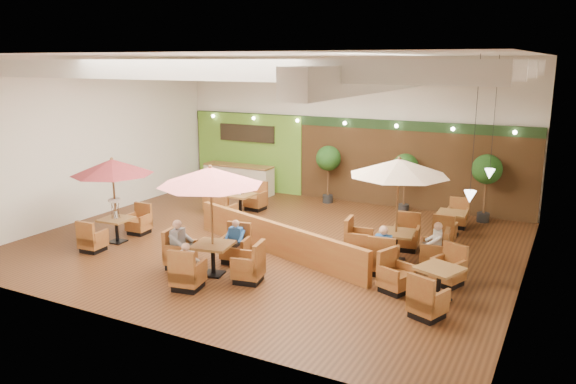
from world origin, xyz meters
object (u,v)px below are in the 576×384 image
Objects in this scene: table_5 at (451,224)px; topiary_2 at (487,172)px; diner_0 at (187,260)px; diner_2 at (180,240)px; service_counter at (239,179)px; table_1 at (211,202)px; topiary_0 at (328,161)px; diner_4 at (435,240)px; diner_1 at (235,236)px; table_0 at (113,178)px; table_2 at (398,192)px; booth_divider at (276,239)px; table_4 at (426,282)px; topiary_1 at (405,169)px; diner_3 at (384,245)px; table_3 at (234,203)px.

topiary_2 reaches higher than table_5.
diner_2 is at bearing 125.83° from diner_0.
service_counter is 9.23m from table_1.
table_1 is at bearing -87.13° from topiary_0.
table_1 is at bearing -122.95° from topiary_2.
diner_4 is at bearing 22.24° from table_1.
table_0 is at bearing -6.86° from diner_1.
table_2 reaches higher than service_counter.
booth_divider is at bearing 61.65° from table_1.
table_4 is (1.34, -2.05, -1.57)m from table_2.
booth_divider is 3.22m from diner_0.
booth_divider is 6.53m from topiary_1.
table_4 is 5.13m from table_5.
diner_3 is at bearing 120.82° from diner_4.
booth_divider is at bearing -137.09° from table_5.
booth_divider is 2.57× the size of table_0.
table_1 is at bearing -59.69° from table_3.
diner_1 is (-5.17, -0.03, 0.35)m from table_4.
diner_0 is (-5.34, -9.29, -1.00)m from topiary_2.
table_3 is at bearing -147.72° from topiary_1.
table_1 is (-0.68, -2.09, 1.47)m from booth_divider.
diner_1 is at bearing -58.16° from service_counter.
diner_0 is 6.43m from diner_4.
diner_0 is (-0.00, -1.05, -1.20)m from table_1.
service_counter is at bearing 148.94° from booth_divider.
table_1 is 4.04× the size of diner_0.
topiary_2 reaches higher than topiary_1.
table_5 is at bearing -142.17° from diner_1.
table_5 is 1.21× the size of topiary_1.
table_1 reaches higher than diner_2.
diner_1 reaches higher than booth_divider.
topiary_1 is 2.50× the size of diner_2.
table_4 is at bearing -23.90° from table_3.
diner_1 is (-3.82, -2.08, -1.22)m from table_2.
diner_2 reaches higher than table_5.
diner_1 is at bearing 126.98° from diner_2.
table_5 is 3.25× the size of diner_4.
diner_4 is (4.89, 4.18, 0.03)m from diner_0.
topiary_0 reaches higher than diner_3.
diner_0 is at bearing 116.33° from diner_4.
diner_4 is (9.22, -4.91, 0.17)m from service_counter.
diner_2 is (1.55, -4.97, 0.31)m from table_3.
diner_1 is 0.86× the size of diner_3.
diner_3 is at bearing 18.28° from booth_divider.
booth_divider is at bearing 132.40° from diner_2.
table_1 is 8.25m from topiary_0.
diner_1 is (-5.34, -7.19, -1.00)m from topiary_2.
booth_divider is 2.64m from table_1.
table_4 is 5.18m from diner_1.
table_5 is at bearing -21.86° from topiary_0.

